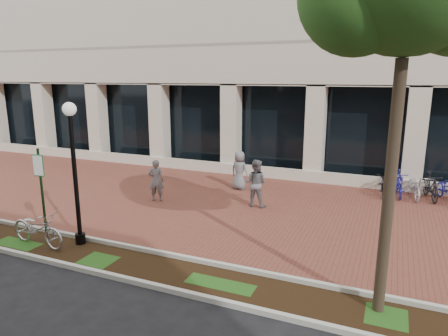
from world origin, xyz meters
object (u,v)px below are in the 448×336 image
at_px(parking_sign, 41,183).
at_px(pedestrian_mid, 256,183).
at_px(lamppost, 74,166).
at_px(pedestrian_right, 239,170).
at_px(bike_rack_cluster, 431,187).
at_px(locked_bicycle, 38,228).
at_px(pedestrian_left, 156,180).

xyz_separation_m(parking_sign, pedestrian_mid, (4.58, 5.18, -0.81)).
distance_m(lamppost, pedestrian_right, 7.37).
relative_size(pedestrian_right, bike_rack_cluster, 0.37).
distance_m(lamppost, pedestrian_mid, 6.26).
bearing_deg(lamppost, locked_bicycle, -150.18).
relative_size(pedestrian_mid, pedestrian_right, 1.07).
relative_size(lamppost, pedestrian_mid, 2.29).
xyz_separation_m(pedestrian_mid, bike_rack_cluster, (5.84, 3.32, -0.37)).
bearing_deg(lamppost, pedestrian_right, 73.15).
height_order(pedestrian_left, pedestrian_mid, pedestrian_mid).
bearing_deg(locked_bicycle, pedestrian_left, -4.11).
bearing_deg(bike_rack_cluster, locked_bicycle, -148.81).
relative_size(lamppost, pedestrian_left, 2.48).
relative_size(pedestrian_mid, bike_rack_cluster, 0.40).
relative_size(pedestrian_left, pedestrian_mid, 0.92).
xyz_separation_m(parking_sign, pedestrian_left, (0.98, 4.32, -0.87)).
xyz_separation_m(locked_bicycle, pedestrian_left, (0.78, 4.75, 0.28)).
distance_m(pedestrian_mid, pedestrian_right, 2.28).
distance_m(lamppost, locked_bicycle, 2.04).
xyz_separation_m(lamppost, bike_rack_cluster, (9.26, 8.39, -1.74)).
bearing_deg(pedestrian_mid, locked_bicycle, 50.14).
bearing_deg(parking_sign, bike_rack_cluster, 31.49).
bearing_deg(pedestrian_right, lamppost, 87.58).
height_order(lamppost, pedestrian_right, lamppost).
bearing_deg(locked_bicycle, bike_rack_cluster, -43.58).
bearing_deg(pedestrian_right, locked_bicycle, 82.16).
distance_m(lamppost, bike_rack_cluster, 12.61).
xyz_separation_m(lamppost, locked_bicycle, (-0.96, -0.55, -1.72)).
xyz_separation_m(pedestrian_left, pedestrian_mid, (3.60, 0.86, 0.07)).
height_order(parking_sign, lamppost, lamppost).
bearing_deg(bike_rack_cluster, parking_sign, -150.76).
distance_m(parking_sign, lamppost, 1.29).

